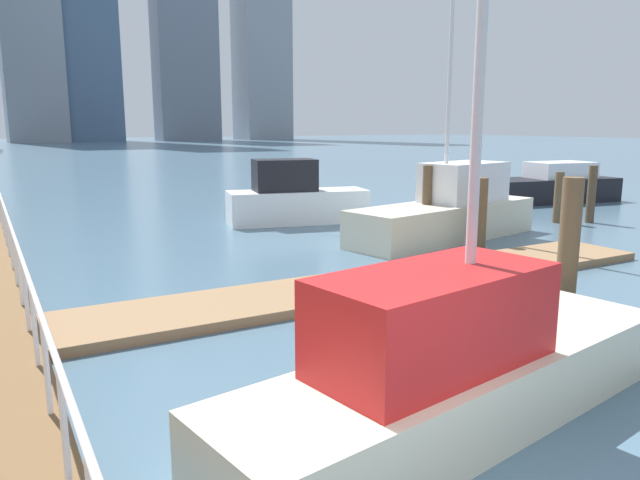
{
  "coord_description": "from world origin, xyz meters",
  "views": [
    {
      "loc": [
        -3.55,
        -2.22,
        3.37
      ],
      "look_at": [
        1.1,
        6.04,
        1.55
      ],
      "focal_mm": 33.73,
      "sensor_mm": 36.0,
      "label": 1
    }
  ],
  "objects": [
    {
      "name": "dock_piling_2",
      "position": [
        8.33,
        9.87,
        0.98
      ],
      "size": [
        0.35,
        0.35,
        1.95
      ],
      "primitive_type": "cylinder",
      "color": "brown",
      "rests_on": "ground_plane"
    },
    {
      "name": "dock_piling_3",
      "position": [
        7.78,
        11.51,
        1.11
      ],
      "size": [
        0.27,
        0.27,
        2.21
      ],
      "primitive_type": "cylinder",
      "color": "brown",
      "rests_on": "ground_plane"
    },
    {
      "name": "moored_boat_4",
      "position": [
        8.59,
        11.43,
        0.86
      ],
      "size": [
        6.96,
        3.18,
        9.38
      ],
      "color": "beige",
      "rests_on": "ground_plane"
    },
    {
      "name": "moored_boat_2",
      "position": [
        5.87,
        16.31,
        0.84
      ],
      "size": [
        5.05,
        2.58,
        2.22
      ],
      "color": "white",
      "rests_on": "ground_plane"
    },
    {
      "name": "moored_boat_1",
      "position": [
        0.88,
        2.54,
        0.71
      ],
      "size": [
        6.65,
        2.65,
        5.92
      ],
      "color": "beige",
      "rests_on": "ground_plane"
    },
    {
      "name": "dock_piling_1",
      "position": [
        4.57,
        4.05,
        1.28
      ],
      "size": [
        0.33,
        0.33,
        2.56
      ],
      "primitive_type": "cylinder",
      "color": "brown",
      "rests_on": "ground_plane"
    },
    {
      "name": "dock_piling_4",
      "position": [
        13.9,
        11.84,
        0.89
      ],
      "size": [
        0.3,
        0.3,
        1.78
      ],
      "primitive_type": "cylinder",
      "color": "brown",
      "rests_on": "ground_plane"
    },
    {
      "name": "skyline_tower_5",
      "position": [
        37.6,
        131.1,
        28.55
      ],
      "size": [
        13.4,
        9.99,
        57.09
      ],
      "primitive_type": "cube",
      "rotation": [
        0.0,
        0.0,
        -0.05
      ],
      "color": "slate",
      "rests_on": "ground_plane"
    },
    {
      "name": "ground_plane",
      "position": [
        0.0,
        20.0,
        0.0
      ],
      "size": [
        300.0,
        300.0,
        0.0
      ],
      "primitive_type": "plane",
      "color": "slate"
    },
    {
      "name": "moored_boat_5",
      "position": [
        18.49,
        16.04,
        0.69
      ],
      "size": [
        6.65,
        3.22,
        1.75
      ],
      "color": "black",
      "rests_on": "ground_plane"
    },
    {
      "name": "floating_dock",
      "position": [
        3.61,
        7.83,
        0.09
      ],
      "size": [
        14.22,
        2.0,
        0.18
      ],
      "primitive_type": "cube",
      "color": "#93704C",
      "rests_on": "ground_plane"
    },
    {
      "name": "dock_piling_0",
      "position": [
        14.91,
        11.28,
        1.0
      ],
      "size": [
        0.29,
        0.29,
        2.0
      ],
      "primitive_type": "cylinder",
      "color": "brown",
      "rests_on": "ground_plane"
    },
    {
      "name": "boardwalk_railing",
      "position": [
        -3.15,
        8.66,
        1.22
      ],
      "size": [
        0.06,
        23.62,
        1.08
      ],
      "color": "white",
      "rests_on": "boardwalk"
    }
  ]
}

